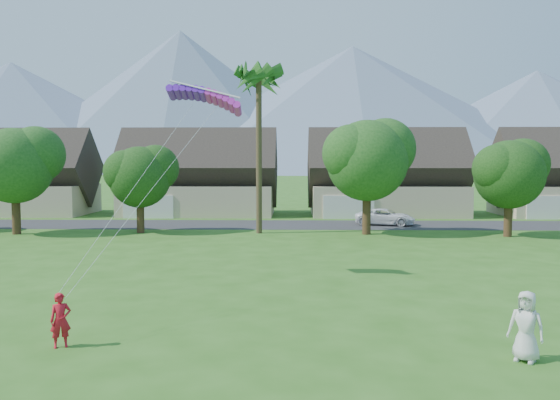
{
  "coord_description": "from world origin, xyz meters",
  "views": [
    {
      "loc": [
        0.51,
        -12.31,
        5.36
      ],
      "look_at": [
        0.0,
        10.0,
        3.8
      ],
      "focal_mm": 35.0,
      "sensor_mm": 36.0,
      "label": 1
    }
  ],
  "objects_px": {
    "kite_flyer": "(61,320)",
    "parked_car": "(385,217)",
    "parafoil_kite": "(206,95)",
    "watcher": "(526,326)"
  },
  "relations": [
    {
      "from": "kite_flyer",
      "to": "parked_car",
      "type": "distance_m",
      "value": 34.26
    },
    {
      "from": "parked_car",
      "to": "parafoil_kite",
      "type": "xyz_separation_m",
      "value": [
        -11.84,
        -21.3,
        7.71
      ]
    },
    {
      "from": "parafoil_kite",
      "to": "kite_flyer",
      "type": "bearing_deg",
      "value": -102.65
    },
    {
      "from": "kite_flyer",
      "to": "watcher",
      "type": "xyz_separation_m",
      "value": [
        12.98,
        -0.8,
        0.16
      ]
    },
    {
      "from": "kite_flyer",
      "to": "watcher",
      "type": "distance_m",
      "value": 13.01
    },
    {
      "from": "kite_flyer",
      "to": "parafoil_kite",
      "type": "distance_m",
      "value": 12.63
    },
    {
      "from": "watcher",
      "to": "kite_flyer",
      "type": "bearing_deg",
      "value": -145.82
    },
    {
      "from": "kite_flyer",
      "to": "parked_car",
      "type": "xyz_separation_m",
      "value": [
        14.59,
        31.0,
        -0.1
      ]
    },
    {
      "from": "watcher",
      "to": "parafoil_kite",
      "type": "distance_m",
      "value": 16.44
    },
    {
      "from": "kite_flyer",
      "to": "parafoil_kite",
      "type": "height_order",
      "value": "parafoil_kite"
    }
  ]
}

